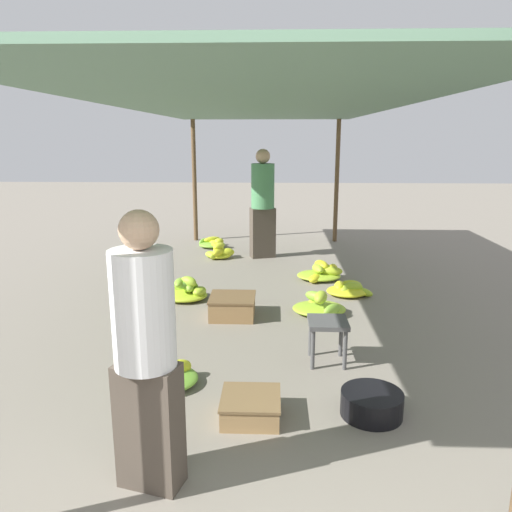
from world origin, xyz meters
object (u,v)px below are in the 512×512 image
at_px(stool, 328,328).
at_px(vendor_foreground, 145,350).
at_px(banana_pile_left_1, 212,243).
at_px(banana_pile_left_0, 164,376).
at_px(basin_black, 372,404).
at_px(banana_pile_left_2, 219,253).
at_px(shopper_walking_mid, 263,202).
at_px(banana_pile_left_3, 186,291).
at_px(crate_near, 232,306).
at_px(banana_pile_right_1, 321,273).
at_px(banana_pile_right_2, 320,306).
at_px(banana_pile_right_0, 348,290).
at_px(crate_mid, 251,407).

bearing_deg(stool, vendor_foreground, -125.54).
bearing_deg(banana_pile_left_1, banana_pile_left_0, -87.29).
bearing_deg(stool, basin_black, -74.68).
relative_size(banana_pile_left_2, shopper_walking_mid, 0.31).
xyz_separation_m(basin_black, banana_pile_left_3, (-1.78, 2.55, 0.02)).
bearing_deg(banana_pile_left_0, crate_near, 74.92).
xyz_separation_m(vendor_foreground, banana_pile_right_1, (1.34, 4.26, -0.73)).
relative_size(banana_pile_left_3, banana_pile_right_2, 0.86).
distance_m(basin_black, shopper_walking_mid, 4.93).
height_order(vendor_foreground, banana_pile_right_0, vendor_foreground).
relative_size(crate_near, crate_mid, 1.19).
distance_m(basin_black, banana_pile_right_1, 3.49).
xyz_separation_m(banana_pile_right_2, shopper_walking_mid, (-0.71, 2.67, 0.82)).
relative_size(banana_pile_right_2, crate_mid, 1.60).
distance_m(stool, banana_pile_right_1, 2.66).
bearing_deg(banana_pile_left_2, banana_pile_left_1, 104.05).
relative_size(banana_pile_left_2, crate_near, 1.09).
distance_m(banana_pile_right_0, banana_pile_right_1, 0.74).
height_order(vendor_foreground, banana_pile_left_3, vendor_foreground).
relative_size(banana_pile_left_3, crate_near, 1.15).
bearing_deg(banana_pile_left_3, crate_mid, -70.68).
distance_m(banana_pile_left_0, shopper_walking_mid, 4.51).
relative_size(basin_black, shopper_walking_mid, 0.25).
distance_m(banana_pile_left_3, crate_near, 0.85).
height_order(banana_pile_left_2, shopper_walking_mid, shopper_walking_mid).
bearing_deg(banana_pile_right_1, banana_pile_left_3, -151.32).
bearing_deg(banana_pile_right_1, basin_black, -89.21).
distance_m(stool, banana_pile_right_2, 1.28).
xyz_separation_m(banana_pile_left_2, banana_pile_right_1, (1.56, -1.16, -0.01)).
height_order(basin_black, banana_pile_right_0, basin_black).
height_order(basin_black, crate_near, crate_near).
height_order(crate_mid, shopper_walking_mid, shopper_walking_mid).
relative_size(stool, banana_pile_right_1, 0.62).
distance_m(vendor_foreground, banana_pile_right_2, 3.20).
bearing_deg(banana_pile_left_3, vendor_foreground, -83.32).
bearing_deg(banana_pile_left_0, basin_black, -14.30).
bearing_deg(banana_pile_right_2, banana_pile_left_2, 119.20).
bearing_deg(stool, banana_pile_left_1, 108.86).
relative_size(vendor_foreground, basin_black, 3.58).
xyz_separation_m(vendor_foreground, banana_pile_left_3, (-0.39, 3.32, -0.71)).
height_order(banana_pile_left_0, shopper_walking_mid, shopper_walking_mid).
height_order(banana_pile_right_2, shopper_walking_mid, shopper_walking_mid).
xyz_separation_m(banana_pile_left_0, banana_pile_left_3, (-0.20, 2.15, 0.04)).
xyz_separation_m(stool, banana_pile_right_0, (0.46, 1.96, -0.25)).
distance_m(stool, banana_pile_left_1, 4.91).
height_order(banana_pile_left_2, banana_pile_right_1, banana_pile_left_2).
relative_size(banana_pile_left_1, crate_mid, 1.24).
height_order(vendor_foreground, stool, vendor_foreground).
xyz_separation_m(vendor_foreground, basin_black, (1.39, 0.77, -0.73)).
distance_m(banana_pile_left_1, crate_mid, 5.64).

